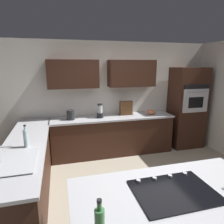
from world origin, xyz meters
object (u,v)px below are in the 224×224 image
object	(u,v)px
sink_unit	(16,161)
oil_bottle	(100,223)
cooktop	(174,191)
spice_rack	(126,108)
dish_soap_bottle	(26,138)
blender	(100,112)
wall_oven	(187,108)
mixing_bowl	(151,112)
kettle	(71,115)

from	to	relation	value
sink_unit	oil_bottle	bearing A→B (deg)	119.77
cooktop	oil_bottle	distance (m)	0.86
spice_rack	dish_soap_bottle	world-z (taller)	dish_soap_bottle
cooktop	sink_unit	bearing A→B (deg)	-33.15
blender	wall_oven	bearing A→B (deg)	-179.69
mixing_bowl	spice_rack	xyz separation A→B (m)	(0.60, -0.10, 0.11)
wall_oven	kettle	bearing A→B (deg)	0.24
blender	dish_soap_bottle	xyz separation A→B (m)	(1.37, 1.36, 0.00)
cooktop	oil_bottle	size ratio (longest dim) A/B	2.46
wall_oven	dish_soap_bottle	xyz separation A→B (m)	(3.62, 1.38, 0.03)
spice_rack	oil_bottle	size ratio (longest dim) A/B	1.09
mixing_bowl	kettle	bearing A→B (deg)	0.00
dish_soap_bottle	mixing_bowl	bearing A→B (deg)	-152.50
sink_unit	oil_bottle	world-z (taller)	oil_bottle
kettle	blender	bearing A→B (deg)	-180.00
sink_unit	mixing_bowl	xyz separation A→B (m)	(-2.68, -1.84, 0.04)
wall_oven	kettle	xyz separation A→B (m)	(2.90, 0.01, 0.00)
dish_soap_bottle	sink_unit	bearing A→B (deg)	83.05
sink_unit	dish_soap_bottle	xyz separation A→B (m)	(-0.06, -0.48, 0.12)
kettle	mixing_bowl	bearing A→B (deg)	180.00
blender	oil_bottle	world-z (taller)	blender
wall_oven	sink_unit	size ratio (longest dim) A/B	2.87
mixing_bowl	kettle	xyz separation A→B (m)	(1.90, 0.00, 0.05)
dish_soap_bottle	oil_bottle	size ratio (longest dim) A/B	1.09
cooktop	blender	size ratio (longest dim) A/B	2.40
wall_oven	blender	xyz separation A→B (m)	(2.25, 0.01, 0.03)
dish_soap_bottle	cooktop	bearing A→B (deg)	135.04
blender	kettle	size ratio (longest dim) A/B	1.47
blender	sink_unit	bearing A→B (deg)	52.24
cooktop	spice_rack	distance (m)	3.01
dish_soap_bottle	kettle	bearing A→B (deg)	-117.83
sink_unit	spice_rack	distance (m)	2.85
wall_oven	blender	distance (m)	2.25
blender	mixing_bowl	bearing A→B (deg)	180.00
spice_rack	kettle	world-z (taller)	spice_rack
kettle	oil_bottle	size ratio (longest dim) A/B	0.70
mixing_bowl	oil_bottle	size ratio (longest dim) A/B	0.70
spice_rack	dish_soap_bottle	size ratio (longest dim) A/B	1.00
blender	spice_rack	distance (m)	0.66
wall_oven	oil_bottle	size ratio (longest dim) A/B	6.48
wall_oven	sink_unit	bearing A→B (deg)	26.78
mixing_bowl	oil_bottle	xyz separation A→B (m)	(1.90, 3.20, 0.07)
oil_bottle	spice_rack	bearing A→B (deg)	-111.56
kettle	dish_soap_bottle	bearing A→B (deg)	62.17
kettle	dish_soap_bottle	size ratio (longest dim) A/B	0.64
cooktop	blender	xyz separation A→B (m)	(0.13, -2.86, 0.13)
blender	kettle	bearing A→B (deg)	0.00
sink_unit	dish_soap_bottle	distance (m)	0.50
blender	kettle	distance (m)	0.65
wall_oven	dish_soap_bottle	bearing A→B (deg)	20.82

